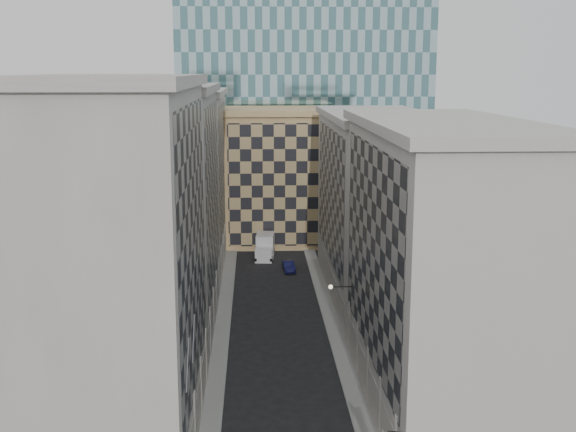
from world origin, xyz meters
name	(u,v)px	position (x,y,z in m)	size (l,w,h in m)	color
sidewalk_west	(222,333)	(-5.25, 30.00, 0.07)	(1.50, 100.00, 0.15)	gray
sidewalk_east	(334,331)	(5.25, 30.00, 0.07)	(1.50, 100.00, 0.15)	gray
bldg_left_a	(117,265)	(-10.88, 11.00, 11.82)	(10.80, 22.80, 23.70)	#A49D94
bldg_left_b	(161,208)	(-10.88, 33.00, 11.32)	(10.80, 22.80, 22.70)	gray
bldg_left_c	(183,179)	(-10.88, 55.00, 10.83)	(10.80, 22.80, 21.70)	#A49D94
bldg_right_a	(439,267)	(10.88, 15.00, 10.32)	(10.80, 26.80, 20.70)	#B6B1A7
bldg_right_b	(375,204)	(10.89, 42.00, 9.85)	(10.80, 28.80, 19.70)	#B6B1A7
tan_block	(283,175)	(2.00, 67.90, 9.44)	(16.80, 14.80, 18.80)	tan
church_tower	(266,51)	(0.00, 82.00, 26.95)	(7.20, 7.20, 51.50)	#2C2722
flagpoles_left	(190,351)	(-5.90, 6.00, 8.00)	(0.10, 6.33, 2.33)	gray
bracket_lamp	(333,287)	(4.38, 24.00, 6.20)	(1.98, 0.36, 0.36)	black
box_truck	(265,248)	(-0.79, 57.56, 1.32)	(2.72, 5.68, 3.02)	silver
dark_car	(289,266)	(1.98, 50.86, 0.62)	(1.31, 3.74, 1.23)	#10113A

